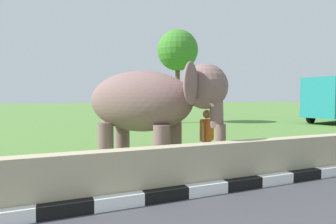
# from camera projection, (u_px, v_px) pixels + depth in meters

# --- Properties ---
(striped_curb) EXTENTS (16.20, 0.20, 0.24)m
(striped_curb) POSITION_uv_depth(u_px,v_px,m) (36.00, 214.00, 4.52)
(striped_curb) COLOR white
(striped_curb) RESTS_ON ground_plane
(barrier_parapet) EXTENTS (28.00, 0.36, 1.00)m
(barrier_parapet) POSITION_uv_depth(u_px,v_px,m) (165.00, 171.00, 5.68)
(barrier_parapet) COLOR tan
(barrier_parapet) RESTS_ON ground_plane
(elephant) EXTENTS (3.85, 3.82, 2.85)m
(elephant) POSITION_uv_depth(u_px,v_px,m) (152.00, 103.00, 7.74)
(elephant) COLOR #7D5E5B
(elephant) RESTS_ON ground_plane
(person_handler) EXTENTS (0.55, 0.43, 1.66)m
(person_handler) POSITION_uv_depth(u_px,v_px,m) (207.00, 137.00, 7.66)
(person_handler) COLOR navy
(person_handler) RESTS_ON ground_plane
(tree_distant) EXTENTS (3.22, 3.22, 7.35)m
(tree_distant) POSITION_uv_depth(u_px,v_px,m) (178.00, 51.00, 22.17)
(tree_distant) COLOR brown
(tree_distant) RESTS_ON ground_plane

